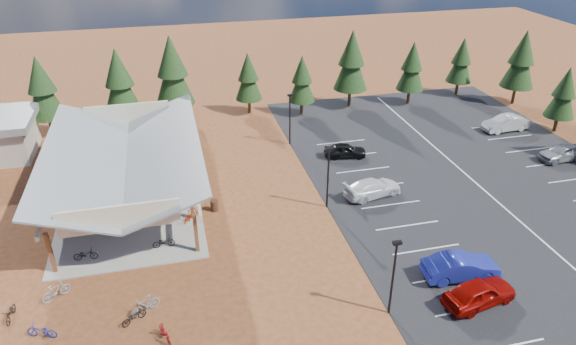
{
  "coord_description": "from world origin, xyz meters",
  "views": [
    {
      "loc": [
        -6.19,
        -30.54,
        21.71
      ],
      "look_at": [
        2.55,
        4.82,
        1.9
      ],
      "focal_mm": 32.0,
      "sensor_mm": 36.0,
      "label": 1
    }
  ],
  "objects_px": {
    "bike_9": "(56,291)",
    "car_1": "(461,267)",
    "bike_3": "(104,169)",
    "bike_11": "(165,334)",
    "bike_pavilion": "(124,156)",
    "bike_4": "(164,242)",
    "bike_6": "(164,174)",
    "bike_12": "(134,316)",
    "bike_5": "(161,198)",
    "trash_bin_1": "(203,192)",
    "bike_2": "(118,180)",
    "lamp_post_1": "(328,174)",
    "car_8": "(562,152)",
    "bike_7": "(171,147)",
    "bike_0": "(85,254)",
    "trash_bin_0": "(214,205)",
    "car_4": "(345,150)",
    "bike_1": "(111,200)",
    "bike_15": "(192,214)",
    "car_3": "(373,188)",
    "lamp_post_0": "(393,273)",
    "bike_8": "(11,313)",
    "bike_10": "(42,331)",
    "car_0": "(479,293)",
    "car_9": "(505,123)",
    "lamp_post_2": "(290,116)"
  },
  "relations": [
    {
      "from": "bike_4",
      "to": "car_8",
      "type": "distance_m",
      "value": 36.45
    },
    {
      "from": "trash_bin_1",
      "to": "bike_12",
      "type": "distance_m",
      "value": 14.04
    },
    {
      "from": "car_8",
      "to": "bike_3",
      "type": "bearing_deg",
      "value": -104.23
    },
    {
      "from": "bike_3",
      "to": "bike_11",
      "type": "distance_m",
      "value": 21.14
    },
    {
      "from": "trash_bin_0",
      "to": "trash_bin_1",
      "type": "xyz_separation_m",
      "value": [
        -0.64,
        2.26,
        0.0
      ]
    },
    {
      "from": "bike_8",
      "to": "bike_12",
      "type": "distance_m",
      "value": 7.2
    },
    {
      "from": "bike_6",
      "to": "bike_11",
      "type": "xyz_separation_m",
      "value": [
        -0.56,
        -18.54,
        -0.08
      ]
    },
    {
      "from": "trash_bin_1",
      "to": "bike_1",
      "type": "relative_size",
      "value": 0.55
    },
    {
      "from": "bike_pavilion",
      "to": "bike_4",
      "type": "xyz_separation_m",
      "value": [
        2.38,
        -7.41,
        -3.32
      ]
    },
    {
      "from": "bike_8",
      "to": "trash_bin_1",
      "type": "bearing_deg",
      "value": 45.78
    },
    {
      "from": "car_1",
      "to": "lamp_post_0",
      "type": "bearing_deg",
      "value": 112.65
    },
    {
      "from": "bike_3",
      "to": "bike_5",
      "type": "height_order",
      "value": "bike_5"
    },
    {
      "from": "bike_pavilion",
      "to": "bike_5",
      "type": "relative_size",
      "value": 10.6
    },
    {
      "from": "trash_bin_1",
      "to": "bike_2",
      "type": "height_order",
      "value": "bike_2"
    },
    {
      "from": "bike_7",
      "to": "car_0",
      "type": "relative_size",
      "value": 0.34
    },
    {
      "from": "lamp_post_1",
      "to": "bike_3",
      "type": "xyz_separation_m",
      "value": [
        -17.34,
        9.6,
        -2.41
      ]
    },
    {
      "from": "bike_5",
      "to": "bike_8",
      "type": "xyz_separation_m",
      "value": [
        -8.8,
        -10.51,
        -0.23
      ]
    },
    {
      "from": "trash_bin_1",
      "to": "bike_7",
      "type": "bearing_deg",
      "value": 103.37
    },
    {
      "from": "car_4",
      "to": "bike_9",
      "type": "bearing_deg",
      "value": 131.54
    },
    {
      "from": "bike_pavilion",
      "to": "car_4",
      "type": "bearing_deg",
      "value": 8.5
    },
    {
      "from": "bike_6",
      "to": "bike_9",
      "type": "bearing_deg",
      "value": 165.0
    },
    {
      "from": "lamp_post_2",
      "to": "bike_9",
      "type": "xyz_separation_m",
      "value": [
        -19.13,
        -18.0,
        -2.43
      ]
    },
    {
      "from": "bike_pavilion",
      "to": "car_3",
      "type": "height_order",
      "value": "bike_pavilion"
    },
    {
      "from": "bike_9",
      "to": "bike_12",
      "type": "distance_m",
      "value": 5.59
    },
    {
      "from": "bike_6",
      "to": "trash_bin_0",
      "type": "bearing_deg",
      "value": -136.62
    },
    {
      "from": "car_1",
      "to": "car_8",
      "type": "xyz_separation_m",
      "value": [
        17.82,
        12.68,
        -0.04
      ]
    },
    {
      "from": "bike_9",
      "to": "car_1",
      "type": "distance_m",
      "value": 25.15
    },
    {
      "from": "lamp_post_2",
      "to": "car_3",
      "type": "distance_m",
      "value": 12.22
    },
    {
      "from": "trash_bin_1",
      "to": "bike_8",
      "type": "bearing_deg",
      "value": -137.77
    },
    {
      "from": "bike_7",
      "to": "bike_10",
      "type": "bearing_deg",
      "value": 169.06
    },
    {
      "from": "bike_15",
      "to": "car_4",
      "type": "xyz_separation_m",
      "value": [
        14.75,
        7.27,
        0.16
      ]
    },
    {
      "from": "bike_15",
      "to": "car_3",
      "type": "relative_size",
      "value": 0.37
    },
    {
      "from": "bike_0",
      "to": "bike_15",
      "type": "distance_m",
      "value": 7.97
    },
    {
      "from": "bike_7",
      "to": "car_0",
      "type": "distance_m",
      "value": 30.49
    },
    {
      "from": "lamp_post_0",
      "to": "bike_7",
      "type": "height_order",
      "value": "lamp_post_0"
    },
    {
      "from": "bike_6",
      "to": "bike_12",
      "type": "height_order",
      "value": "bike_6"
    },
    {
      "from": "bike_5",
      "to": "car_8",
      "type": "relative_size",
      "value": 0.41
    },
    {
      "from": "car_1",
      "to": "car_4",
      "type": "xyz_separation_m",
      "value": [
        -1.39,
        18.04,
        -0.15
      ]
    },
    {
      "from": "lamp_post_1",
      "to": "car_4",
      "type": "distance_m",
      "value": 9.26
    },
    {
      "from": "lamp_post_1",
      "to": "car_9",
      "type": "distance_m",
      "value": 24.55
    },
    {
      "from": "trash_bin_1",
      "to": "lamp_post_0",
      "type": "bearing_deg",
      "value": -59.6
    },
    {
      "from": "trash_bin_0",
      "to": "bike_0",
      "type": "xyz_separation_m",
      "value": [
        -9.1,
        -4.19,
        0.06
      ]
    },
    {
      "from": "bike_1",
      "to": "car_4",
      "type": "height_order",
      "value": "car_4"
    },
    {
      "from": "bike_10",
      "to": "bike_4",
      "type": "bearing_deg",
      "value": 154.86
    },
    {
      "from": "bike_3",
      "to": "bike_12",
      "type": "height_order",
      "value": "bike_3"
    },
    {
      "from": "bike_0",
      "to": "bike_9",
      "type": "relative_size",
      "value": 0.87
    },
    {
      "from": "car_8",
      "to": "bike_5",
      "type": "bearing_deg",
      "value": -95.64
    },
    {
      "from": "bike_3",
      "to": "bike_4",
      "type": "xyz_separation_m",
      "value": [
        4.71,
        -12.02,
        -0.06
      ]
    },
    {
      "from": "bike_0",
      "to": "bike_9",
      "type": "distance_m",
      "value": 3.66
    },
    {
      "from": "trash_bin_0",
      "to": "bike_15",
      "type": "distance_m",
      "value": 2.06
    }
  ]
}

